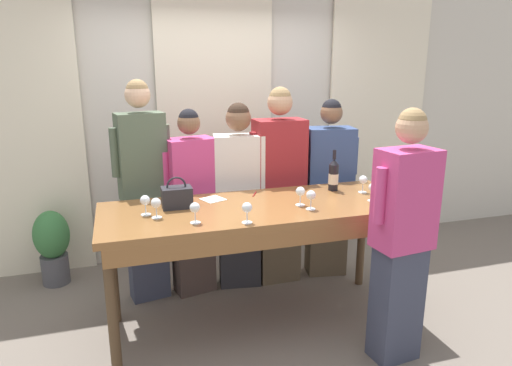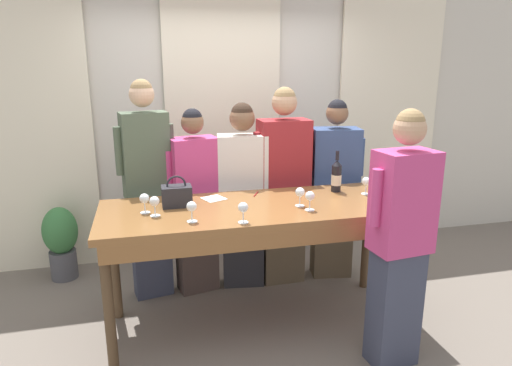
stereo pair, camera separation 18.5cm
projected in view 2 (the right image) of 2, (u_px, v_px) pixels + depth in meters
The scene contains 26 objects.
ground_plane at pixel (259, 322), 3.63m from camera, with size 18.00×18.00×0.00m, color #70665B.
wall_back at pixel (223, 122), 4.71m from camera, with size 12.00×0.06×2.80m.
curtain_panel_left at pixel (28, 135), 4.24m from camera, with size 1.17×0.03×2.69m.
curtain_panel_center at pixel (224, 128), 4.66m from camera, with size 1.17×0.03×2.69m.
curtain_panel_right at pixel (387, 122), 5.09m from camera, with size 1.17×0.03×2.69m.
tasting_bar at pixel (260, 219), 3.38m from camera, with size 2.31×0.84×0.97m.
wine_bottle at pixel (336, 176), 3.71m from camera, with size 0.08×0.08×0.34m.
handbag at pixel (177, 195), 3.34m from camera, with size 0.22×0.14×0.23m.
wine_glass_front_left at pixel (375, 190), 3.41m from camera, with size 0.07×0.07×0.14m.
wine_glass_front_mid at pixel (366, 182), 3.63m from camera, with size 0.07×0.07×0.14m.
wine_glass_front_right at pixel (300, 193), 3.34m from camera, with size 0.07×0.07×0.14m.
wine_glass_center_left at pixel (395, 192), 3.35m from camera, with size 0.07×0.07×0.14m.
wine_glass_center_mid at pixel (243, 208), 2.99m from camera, with size 0.07×0.07×0.14m.
wine_glass_center_right at pixel (310, 197), 3.24m from camera, with size 0.07×0.07×0.14m.
wine_glass_back_left at pixel (192, 207), 3.01m from camera, with size 0.07×0.07×0.14m.
wine_glass_back_mid at pixel (154, 202), 3.12m from camera, with size 0.07×0.07×0.14m.
wine_glass_back_right at pixel (144, 199), 3.18m from camera, with size 0.07×0.07×0.14m.
napkin at pixel (214, 199), 3.54m from camera, with size 0.21×0.21×0.00m.
pen at pixel (256, 194), 3.65m from camera, with size 0.07×0.12×0.01m.
guest_olive_jacket at pixel (148, 188), 3.82m from camera, with size 0.49×0.28×1.87m.
guest_pink_top at pixel (195, 201), 3.95m from camera, with size 0.51×0.33×1.63m.
guest_cream_sweater at pixel (243, 194), 4.04m from camera, with size 0.55×0.28×1.67m.
guest_striped_shirt at pixel (283, 186), 4.11m from camera, with size 0.56×0.27×1.80m.
guest_navy_coat at pixel (334, 190), 4.24m from camera, with size 0.54×0.33×1.68m.
host_pouring at pixel (400, 240), 2.93m from camera, with size 0.48×0.29×1.73m.
potted_plant at pixel (61, 240), 4.27m from camera, with size 0.32×0.32×0.70m.
Camera 2 is at (-0.78, -3.12, 2.01)m, focal length 32.00 mm.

